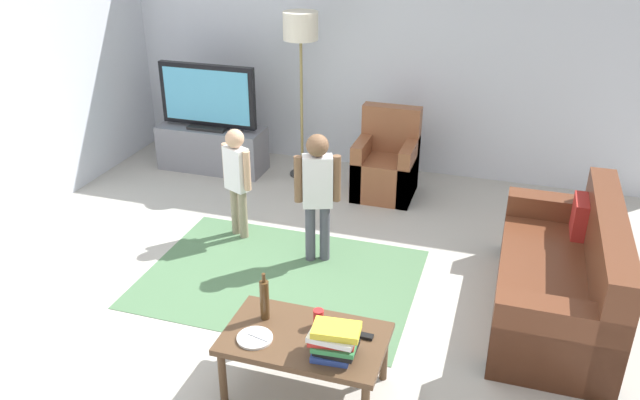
{
  "coord_description": "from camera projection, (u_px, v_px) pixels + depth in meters",
  "views": [
    {
      "loc": [
        1.4,
        -3.79,
        2.88
      ],
      "look_at": [
        0.0,
        0.6,
        0.65
      ],
      "focal_mm": 36.03,
      "sensor_mm": 36.0,
      "label": 1
    }
  ],
  "objects": [
    {
      "name": "child_near_tv",
      "position": [
        237.0,
        173.0,
        5.67
      ],
      "size": [
        0.32,
        0.2,
        1.03
      ],
      "color": "gray",
      "rests_on": "ground"
    },
    {
      "name": "armchair",
      "position": [
        386.0,
        166.0,
        6.64
      ],
      "size": [
        0.6,
        0.6,
        0.9
      ],
      "color": "brown",
      "rests_on": "ground"
    },
    {
      "name": "tv_stand",
      "position": [
        213.0,
        149.0,
        7.25
      ],
      "size": [
        1.2,
        0.44,
        0.5
      ],
      "color": "slate",
      "rests_on": "ground"
    },
    {
      "name": "soda_can",
      "position": [
        319.0,
        318.0,
        3.99
      ],
      "size": [
        0.07,
        0.07,
        0.12
      ],
      "primitive_type": "cylinder",
      "color": "red",
      "rests_on": "coffee_table"
    },
    {
      "name": "child_center",
      "position": [
        317.0,
        187.0,
        5.25
      ],
      "size": [
        0.36,
        0.21,
        1.14
      ],
      "color": "#4C4C59",
      "rests_on": "ground"
    },
    {
      "name": "wall_back",
      "position": [
        388.0,
        48.0,
        6.87
      ],
      "size": [
        6.0,
        0.12,
        2.7
      ],
      "primitive_type": "cube",
      "color": "silver",
      "rests_on": "ground"
    },
    {
      "name": "floor_lamp",
      "position": [
        301.0,
        35.0,
        6.53
      ],
      "size": [
        0.36,
        0.36,
        1.78
      ],
      "color": "#262626",
      "rests_on": "ground"
    },
    {
      "name": "ground",
      "position": [
        296.0,
        309.0,
        4.89
      ],
      "size": [
        7.8,
        7.8,
        0.0
      ],
      "primitive_type": "plane",
      "color": "#B2ADA3"
    },
    {
      "name": "coffee_table",
      "position": [
        305.0,
        342.0,
        3.95
      ],
      "size": [
        1.0,
        0.6,
        0.42
      ],
      "color": "#513823",
      "rests_on": "ground"
    },
    {
      "name": "tv",
      "position": [
        208.0,
        97.0,
        6.96
      ],
      "size": [
        1.1,
        0.28,
        0.71
      ],
      "color": "black",
      "rests_on": "tv_stand"
    },
    {
      "name": "area_rug",
      "position": [
        280.0,
        278.0,
        5.28
      ],
      "size": [
        2.2,
        1.6,
        0.01
      ],
      "primitive_type": "cube",
      "color": "#4C724C",
      "rests_on": "ground"
    },
    {
      "name": "couch",
      "position": [
        566.0,
        282.0,
        4.71
      ],
      "size": [
        0.8,
        1.8,
        0.86
      ],
      "color": "brown",
      "rests_on": "ground"
    },
    {
      "name": "book_stack",
      "position": [
        334.0,
        341.0,
        3.72
      ],
      "size": [
        0.32,
        0.24,
        0.21
      ],
      "color": "#334CA5",
      "rests_on": "coffee_table"
    },
    {
      "name": "plate",
      "position": [
        255.0,
        338.0,
        3.9
      ],
      "size": [
        0.22,
        0.22,
        0.02
      ],
      "color": "white",
      "rests_on": "coffee_table"
    },
    {
      "name": "tv_remote",
      "position": [
        360.0,
        335.0,
        3.92
      ],
      "size": [
        0.17,
        0.05,
        0.02
      ],
      "primitive_type": "cube",
      "rotation": [
        0.0,
        0.0,
        -0.02
      ],
      "color": "black",
      "rests_on": "coffee_table"
    },
    {
      "name": "bottle",
      "position": [
        265.0,
        299.0,
        4.03
      ],
      "size": [
        0.06,
        0.06,
        0.33
      ],
      "color": "#4C3319",
      "rests_on": "coffee_table"
    }
  ]
}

